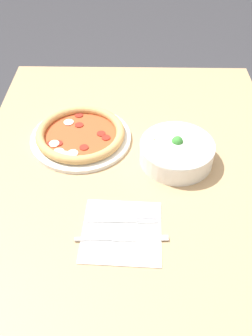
{
  "coord_description": "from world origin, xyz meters",
  "views": [
    {
      "loc": [
        0.8,
        -0.0,
        1.48
      ],
      "look_at": [
        0.06,
        -0.01,
        0.77
      ],
      "focal_mm": 40.0,
      "sensor_mm": 36.0,
      "label": 1
    }
  ],
  "objects_px": {
    "bowl": "(177,151)",
    "fork": "(122,221)",
    "knife": "(118,239)",
    "pizza": "(81,135)"
  },
  "relations": [
    {
      "from": "pizza",
      "to": "bowl",
      "type": "relative_size",
      "value": 1.46
    },
    {
      "from": "bowl",
      "to": "knife",
      "type": "distance_m",
      "value": 0.32
    },
    {
      "from": "bowl",
      "to": "fork",
      "type": "height_order",
      "value": "bowl"
    },
    {
      "from": "pizza",
      "to": "knife",
      "type": "height_order",
      "value": "pizza"
    },
    {
      "from": "bowl",
      "to": "knife",
      "type": "bearing_deg",
      "value": -29.54
    },
    {
      "from": "pizza",
      "to": "fork",
      "type": "xyz_separation_m",
      "value": [
        0.31,
        0.13,
        -0.01
      ]
    },
    {
      "from": "bowl",
      "to": "fork",
      "type": "relative_size",
      "value": 1.19
    },
    {
      "from": "bowl",
      "to": "fork",
      "type": "bearing_deg",
      "value": -33.56
    },
    {
      "from": "bowl",
      "to": "fork",
      "type": "xyz_separation_m",
      "value": [
        0.22,
        -0.15,
        -0.03
      ]
    },
    {
      "from": "knife",
      "to": "bowl",
      "type": "bearing_deg",
      "value": 58.3
    }
  ]
}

